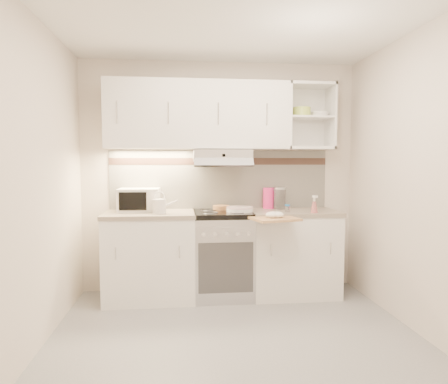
% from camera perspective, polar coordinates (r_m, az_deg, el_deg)
% --- Properties ---
extents(ground, '(3.00, 3.00, 0.00)m').
position_cam_1_polar(ground, '(3.34, 1.93, -20.67)').
color(ground, gray).
rests_on(ground, ground).
extents(room_shell, '(3.04, 2.84, 2.52)m').
position_cam_1_polar(room_shell, '(3.40, 1.16, 7.93)').
color(room_shell, beige).
rests_on(room_shell, ground).
extents(base_cabinet_left, '(0.90, 0.60, 0.86)m').
position_cam_1_polar(base_cabinet_left, '(4.23, -10.47, -9.20)').
color(base_cabinet_left, white).
rests_on(base_cabinet_left, ground).
extents(worktop_left, '(0.92, 0.62, 0.04)m').
position_cam_1_polar(worktop_left, '(4.15, -10.55, -3.14)').
color(worktop_left, gray).
rests_on(worktop_left, base_cabinet_left).
extents(base_cabinet_right, '(0.90, 0.60, 0.86)m').
position_cam_1_polar(base_cabinet_right, '(4.38, 9.75, -8.73)').
color(base_cabinet_right, white).
rests_on(base_cabinet_right, ground).
extents(worktop_right, '(0.92, 0.62, 0.04)m').
position_cam_1_polar(worktop_right, '(4.30, 9.83, -2.87)').
color(worktop_right, gray).
rests_on(worktop_right, base_cabinet_right).
extents(electric_range, '(0.60, 0.60, 0.90)m').
position_cam_1_polar(electric_range, '(4.23, -0.17, -8.83)').
color(electric_range, '#B7B7BC').
rests_on(electric_range, ground).
extents(microwave, '(0.43, 0.32, 0.24)m').
position_cam_1_polar(microwave, '(4.26, -12.02, -1.10)').
color(microwave, silver).
rests_on(microwave, worktop_left).
extents(watering_can, '(0.26, 0.13, 0.22)m').
position_cam_1_polar(watering_can, '(4.02, -9.10, -1.92)').
color(watering_can, silver).
rests_on(watering_can, worktop_left).
extents(plate_stack, '(0.27, 0.27, 0.06)m').
position_cam_1_polar(plate_stack, '(4.13, 2.24, -2.46)').
color(plate_stack, white).
rests_on(plate_stack, electric_range).
extents(bread_loaf, '(0.18, 0.18, 0.04)m').
position_cam_1_polar(bread_loaf, '(4.31, -0.39, -2.23)').
color(bread_loaf, '#A16B45').
rests_on(bread_loaf, electric_range).
extents(pink_pitcher, '(0.12, 0.12, 0.23)m').
position_cam_1_polar(pink_pitcher, '(4.42, 6.37, -0.86)').
color(pink_pitcher, '#E72676').
rests_on(pink_pitcher, worktop_right).
extents(glass_jar, '(0.13, 0.13, 0.24)m').
position_cam_1_polar(glass_jar, '(4.40, 8.00, -0.86)').
color(glass_jar, white).
rests_on(glass_jar, worktop_right).
extents(spice_jar, '(0.05, 0.05, 0.08)m').
position_cam_1_polar(spice_jar, '(4.16, 9.05, -2.28)').
color(spice_jar, white).
rests_on(spice_jar, worktop_right).
extents(spray_bottle, '(0.07, 0.07, 0.19)m').
position_cam_1_polar(spray_bottle, '(4.13, 12.77, -1.90)').
color(spray_bottle, pink).
rests_on(spray_bottle, worktop_right).
extents(cutting_board, '(0.50, 0.47, 0.02)m').
position_cam_1_polar(cutting_board, '(3.86, 7.10, -3.78)').
color(cutting_board, tan).
rests_on(cutting_board, base_cabinet_right).
extents(dish_towel, '(0.24, 0.20, 0.06)m').
position_cam_1_polar(dish_towel, '(3.85, 7.20, -3.17)').
color(dish_towel, white).
rests_on(dish_towel, cutting_board).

